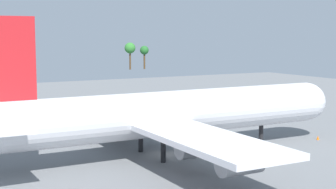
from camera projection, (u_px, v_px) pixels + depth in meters
name	position (u px, v px, depth m)	size (l,w,h in m)	color
ground_plane	(168.00, 155.00, 71.19)	(233.67, 233.67, 0.00)	slate
cargo_airplane	(167.00, 114.00, 70.43)	(58.42, 51.39, 19.21)	silver
fuel_truck	(107.00, 116.00, 97.73)	(4.68, 3.55, 2.41)	#333338
safety_cone_nose	(318.00, 138.00, 81.22)	(0.48, 0.48, 0.68)	orange
tree_line_backdrop	(15.00, 50.00, 218.48)	(117.11, 7.43, 15.79)	#51381E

